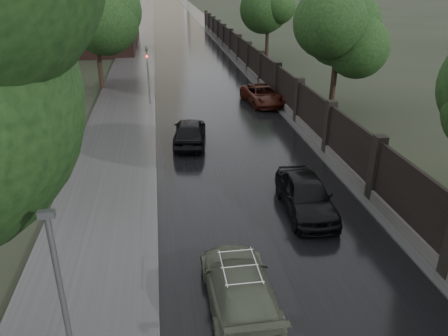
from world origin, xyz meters
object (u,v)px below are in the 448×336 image
lamp_post (69,334)px  traffic_light (148,71)px  hatchback_left (190,131)px  car_right_far (263,95)px  volga_sedan (240,287)px  tree_right_b (339,33)px  tree_right_c (268,10)px  car_right_near (306,195)px  tree_left_far (94,19)px

lamp_post → traffic_light: 23.52m
traffic_light → hatchback_left: size_ratio=0.97×
car_right_far → volga_sedan: bearing=-111.6°
car_right_far → tree_right_b: bearing=-35.7°
tree_right_b → traffic_light: size_ratio=1.75×
tree_right_c → traffic_light: tree_right_c is taller
car_right_near → car_right_far: car_right_near is taller
tree_left_far → tree_right_c: tree_left_far is taller
lamp_post → car_right_far: size_ratio=1.12×
lamp_post → car_right_far: 24.50m
traffic_light → car_right_near: bearing=-69.2°
volga_sedan → car_right_near: (3.40, 4.72, 0.08)m
volga_sedan → car_right_far: size_ratio=0.96×
tree_left_far → car_right_far: bearing=-26.7°
tree_right_b → hatchback_left: bearing=-154.1°
tree_right_b → tree_right_c: size_ratio=1.00×
tree_right_c → hatchback_left: (-9.67, -22.70, -4.25)m
tree_left_far → traffic_light: tree_left_far is taller
lamp_post → traffic_light: (1.10, 23.49, -0.27)m
hatchback_left → car_right_near: size_ratio=0.97×
volga_sedan → hatchback_left: 12.61m
tree_right_b → car_right_near: 14.52m
tree_right_b → traffic_light: (-11.80, 2.99, -2.55)m
traffic_light → volga_sedan: traffic_light is taller
tree_right_b → car_right_near: size_ratio=1.66×
hatchback_left → car_right_far: hatchback_left is taller
tree_right_c → hatchback_left: bearing=-113.1°
volga_sedan → car_right_near: size_ratio=1.04×
tree_right_c → lamp_post: (-12.90, -38.50, -2.28)m
lamp_post → car_right_near: size_ratio=1.21×
lamp_post → hatchback_left: lamp_post is taller
tree_right_c → volga_sedan: (-9.30, -35.30, -4.31)m
hatchback_left → tree_left_far: bearing=-58.2°
tree_right_c → tree_left_far: bearing=-147.2°
tree_left_far → car_right_far: size_ratio=1.62×
tree_right_c → traffic_light: bearing=-128.2°
tree_right_b → tree_right_c: 18.00m
tree_left_far → tree_right_b: size_ratio=1.05×
tree_right_c → tree_right_b: bearing=-90.0°
hatchback_left → car_right_far: (5.57, 6.97, -0.06)m
tree_left_far → tree_right_b: tree_left_far is taller
tree_right_c → volga_sedan: 36.76m
car_right_near → car_right_far: 14.96m
volga_sedan → tree_right_c: bearing=-105.4°
tree_right_b → car_right_far: bearing=151.0°
tree_right_c → lamp_post: tree_right_c is taller
tree_right_b → car_right_far: 6.37m
tree_right_b → volga_sedan: bearing=-118.3°
tree_right_b → volga_sedan: 20.11m
tree_right_c → car_right_near: 31.43m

